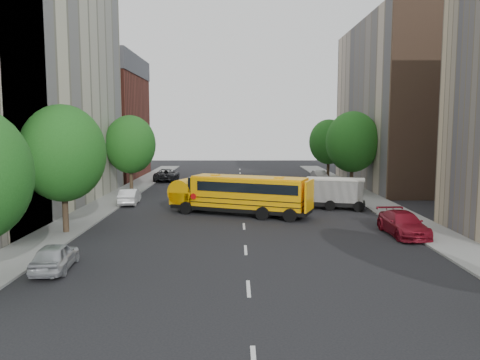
{
  "coord_description": "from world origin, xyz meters",
  "views": [
    {
      "loc": [
        -0.47,
        -32.34,
        6.53
      ],
      "look_at": [
        -0.23,
        2.0,
        2.64
      ],
      "focal_mm": 35.0,
      "sensor_mm": 36.0,
      "label": 1
    }
  ],
  "objects_px": {
    "safari_truck": "(329,193)",
    "parked_car_0": "(55,257)",
    "school_bus": "(239,193)",
    "street_tree_2": "(130,144)",
    "street_tree_5": "(329,142)",
    "parked_car_5": "(320,176)",
    "street_tree_4": "(352,142)",
    "parked_car_3": "(403,224)",
    "parked_car_1": "(130,196)",
    "street_tree_1": "(63,153)",
    "parked_car_2": "(167,175)",
    "parked_car_4": "(332,188)"
  },
  "relations": [
    {
      "from": "safari_truck",
      "to": "parked_car_0",
      "type": "distance_m",
      "value": 22.67
    },
    {
      "from": "school_bus",
      "to": "safari_truck",
      "type": "height_order",
      "value": "school_bus"
    },
    {
      "from": "street_tree_2",
      "to": "street_tree_5",
      "type": "height_order",
      "value": "street_tree_2"
    },
    {
      "from": "safari_truck",
      "to": "parked_car_5",
      "type": "xyz_separation_m",
      "value": [
        2.63,
        19.15,
        -0.65
      ]
    },
    {
      "from": "street_tree_2",
      "to": "street_tree_4",
      "type": "relative_size",
      "value": 0.95
    },
    {
      "from": "street_tree_4",
      "to": "parked_car_0",
      "type": "bearing_deg",
      "value": -127.88
    },
    {
      "from": "street_tree_2",
      "to": "parked_car_3",
      "type": "relative_size",
      "value": 1.57
    },
    {
      "from": "parked_car_0",
      "to": "parked_car_1",
      "type": "distance_m",
      "value": 18.54
    },
    {
      "from": "street_tree_1",
      "to": "street_tree_4",
      "type": "bearing_deg",
      "value": 39.29
    },
    {
      "from": "street_tree_2",
      "to": "parked_car_5",
      "type": "bearing_deg",
      "value": 25.84
    },
    {
      "from": "safari_truck",
      "to": "street_tree_1",
      "type": "bearing_deg",
      "value": -139.38
    },
    {
      "from": "parked_car_1",
      "to": "parked_car_5",
      "type": "relative_size",
      "value": 1.04
    },
    {
      "from": "school_bus",
      "to": "parked_car_5",
      "type": "distance_m",
      "value": 24.01
    },
    {
      "from": "street_tree_1",
      "to": "parked_car_1",
      "type": "distance_m",
      "value": 11.95
    },
    {
      "from": "street_tree_1",
      "to": "parked_car_0",
      "type": "xyz_separation_m",
      "value": [
        2.2,
        -7.45,
        -4.31
      ]
    },
    {
      "from": "parked_car_2",
      "to": "parked_car_3",
      "type": "distance_m",
      "value": 34.48
    },
    {
      "from": "parked_car_0",
      "to": "street_tree_4",
      "type": "bearing_deg",
      "value": -133.14
    },
    {
      "from": "school_bus",
      "to": "parked_car_5",
      "type": "height_order",
      "value": "school_bus"
    },
    {
      "from": "street_tree_2",
      "to": "parked_car_0",
      "type": "distance_m",
      "value": 25.89
    },
    {
      "from": "school_bus",
      "to": "parked_car_0",
      "type": "xyz_separation_m",
      "value": [
        -8.48,
        -13.59,
        -1.02
      ]
    },
    {
      "from": "parked_car_3",
      "to": "parked_car_4",
      "type": "xyz_separation_m",
      "value": [
        -0.8,
        17.42,
        -0.06
      ]
    },
    {
      "from": "safari_truck",
      "to": "parked_car_4",
      "type": "distance_m",
      "value": 8.19
    },
    {
      "from": "parked_car_5",
      "to": "street_tree_2",
      "type": "bearing_deg",
      "value": -158.97
    },
    {
      "from": "parked_car_4",
      "to": "parked_car_5",
      "type": "bearing_deg",
      "value": 85.49
    },
    {
      "from": "parked_car_1",
      "to": "parked_car_3",
      "type": "bearing_deg",
      "value": 144.73
    },
    {
      "from": "school_bus",
      "to": "parked_car_4",
      "type": "xyz_separation_m",
      "value": [
        9.12,
        10.65,
        -1.01
      ]
    },
    {
      "from": "safari_truck",
      "to": "parked_car_4",
      "type": "height_order",
      "value": "safari_truck"
    },
    {
      "from": "parked_car_5",
      "to": "parked_car_3",
      "type": "bearing_deg",
      "value": -94.8
    },
    {
      "from": "street_tree_2",
      "to": "parked_car_4",
      "type": "height_order",
      "value": "street_tree_2"
    },
    {
      "from": "parked_car_4",
      "to": "parked_car_2",
      "type": "bearing_deg",
      "value": 146.49
    },
    {
      "from": "parked_car_1",
      "to": "parked_car_2",
      "type": "relative_size",
      "value": 0.75
    },
    {
      "from": "parked_car_4",
      "to": "school_bus",
      "type": "bearing_deg",
      "value": -131.01
    },
    {
      "from": "street_tree_5",
      "to": "safari_truck",
      "type": "bearing_deg",
      "value": -100.78
    },
    {
      "from": "street_tree_5",
      "to": "parked_car_1",
      "type": "height_order",
      "value": "street_tree_5"
    },
    {
      "from": "safari_truck",
      "to": "parked_car_5",
      "type": "height_order",
      "value": "safari_truck"
    },
    {
      "from": "street_tree_4",
      "to": "parked_car_3",
      "type": "xyz_separation_m",
      "value": [
        -1.4,
        -18.63,
        -4.36
      ]
    },
    {
      "from": "street_tree_5",
      "to": "street_tree_4",
      "type": "bearing_deg",
      "value": -90.0
    },
    {
      "from": "school_bus",
      "to": "parked_car_0",
      "type": "distance_m",
      "value": 16.05
    },
    {
      "from": "street_tree_1",
      "to": "parked_car_2",
      "type": "bearing_deg",
      "value": 86.0
    },
    {
      "from": "parked_car_4",
      "to": "street_tree_1",
      "type": "bearing_deg",
      "value": -140.13
    },
    {
      "from": "street_tree_4",
      "to": "street_tree_2",
      "type": "bearing_deg",
      "value": 180.0
    },
    {
      "from": "street_tree_4",
      "to": "parked_car_1",
      "type": "relative_size",
      "value": 2.0
    },
    {
      "from": "parked_car_1",
      "to": "street_tree_1",
      "type": "bearing_deg",
      "value": 78.87
    },
    {
      "from": "street_tree_1",
      "to": "street_tree_2",
      "type": "xyz_separation_m",
      "value": [
        0.0,
        18.0,
        -0.12
      ]
    },
    {
      "from": "school_bus",
      "to": "parked_car_4",
      "type": "relative_size",
      "value": 2.77
    },
    {
      "from": "parked_car_3",
      "to": "parked_car_1",
      "type": "bearing_deg",
      "value": 146.26
    },
    {
      "from": "parked_car_2",
      "to": "parked_car_5",
      "type": "height_order",
      "value": "parked_car_2"
    },
    {
      "from": "parked_car_2",
      "to": "parked_car_5",
      "type": "relative_size",
      "value": 1.38
    },
    {
      "from": "street_tree_2",
      "to": "safari_truck",
      "type": "xyz_separation_m",
      "value": [
        17.97,
        -9.17,
        -3.53
      ]
    },
    {
      "from": "parked_car_3",
      "to": "parked_car_4",
      "type": "height_order",
      "value": "parked_car_3"
    }
  ]
}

